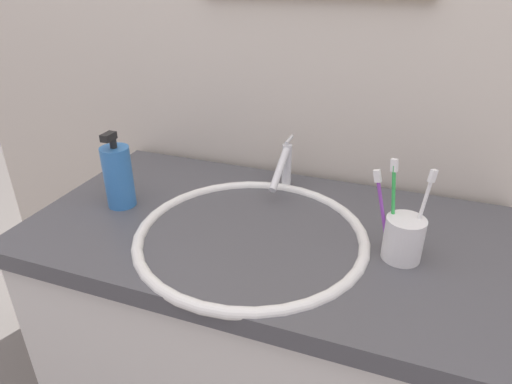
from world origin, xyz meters
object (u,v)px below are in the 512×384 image
Objects in this scene: toothbrush_purple at (382,206)px; toothbrush_white at (422,208)px; faucet at (284,166)px; soap_dispenser at (118,176)px; toothbrush_cup at (403,239)px; toothbrush_green at (393,201)px.

toothbrush_white is at bearing 3.90° from toothbrush_purple.
toothbrush_purple is at bearing -37.86° from faucet.
soap_dispenser is at bearing -178.49° from toothbrush_purple.
toothbrush_white reaches higher than faucet.
faucet is at bearing 145.80° from toothbrush_cup.
toothbrush_green reaches higher than soap_dispenser.
soap_dispenser is at bearing -179.38° from toothbrush_cup.
toothbrush_purple is 0.88× the size of toothbrush_green.
toothbrush_white is 0.67m from soap_dispenser.
toothbrush_purple is 0.02m from toothbrush_green.
toothbrush_cup is 0.52× the size of toothbrush_purple.
toothbrush_purple is (-0.07, -0.00, -0.01)m from toothbrush_white.
faucet is 0.87× the size of soap_dispenser.
faucet is 0.37m from toothbrush_cup.
toothbrush_cup is 0.46× the size of toothbrush_green.
faucet is 1.84× the size of toothbrush_cup.
toothbrush_purple reaches higher than faucet.
toothbrush_white is 1.07× the size of toothbrush_purple.
toothbrush_white is (0.02, 0.01, 0.06)m from toothbrush_cup.
faucet is 0.84× the size of toothbrush_green.
toothbrush_white is 0.07m from toothbrush_purple.
toothbrush_cup is at bearing -150.18° from toothbrush_white.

